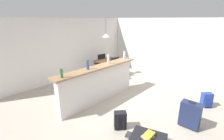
# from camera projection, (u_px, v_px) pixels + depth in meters

# --- Properties ---
(ground_plane) EXTENTS (13.00, 13.00, 0.05)m
(ground_plane) POSITION_uv_depth(u_px,v_px,m) (126.00, 101.00, 5.13)
(ground_plane) COLOR #ADA393
(wall_back) EXTENTS (6.60, 0.10, 2.50)m
(wall_back) POSITION_uv_depth(u_px,v_px,m) (69.00, 49.00, 6.71)
(wall_back) COLOR silver
(wall_back) RESTS_ON ground_plane
(wall_right) EXTENTS (0.10, 6.00, 2.50)m
(wall_right) POSITION_uv_depth(u_px,v_px,m) (164.00, 48.00, 7.06)
(wall_right) COLOR silver
(wall_right) RESTS_ON ground_plane
(partition_half_wall) EXTENTS (2.80, 0.20, 1.07)m
(partition_half_wall) POSITION_uv_depth(u_px,v_px,m) (99.00, 85.00, 4.93)
(partition_half_wall) COLOR silver
(partition_half_wall) RESTS_ON ground_plane
(bar_countertop) EXTENTS (2.96, 0.40, 0.05)m
(bar_countertop) POSITION_uv_depth(u_px,v_px,m) (99.00, 67.00, 4.76)
(bar_countertop) COLOR #93704C
(bar_countertop) RESTS_ON partition_half_wall
(bottle_green) EXTENTS (0.06, 0.06, 0.23)m
(bottle_green) POSITION_uv_depth(u_px,v_px,m) (62.00, 73.00, 3.81)
(bottle_green) COLOR #2D6B38
(bottle_green) RESTS_ON bar_countertop
(bottle_blue) EXTENTS (0.07, 0.07, 0.27)m
(bottle_blue) POSITION_uv_depth(u_px,v_px,m) (88.00, 65.00, 4.45)
(bottle_blue) COLOR #284C89
(bottle_blue) RESTS_ON bar_countertop
(bottle_white) EXTENTS (0.06, 0.06, 0.29)m
(bottle_white) POSITION_uv_depth(u_px,v_px,m) (108.00, 59.00, 4.99)
(bottle_white) COLOR silver
(bottle_white) RESTS_ON bar_countertop
(bottle_clear) EXTENTS (0.07, 0.07, 0.26)m
(bottle_clear) POSITION_uv_depth(u_px,v_px,m) (124.00, 55.00, 5.61)
(bottle_clear) COLOR silver
(bottle_clear) RESTS_ON bar_countertop
(dining_table) EXTENTS (1.10, 0.80, 0.74)m
(dining_table) POSITION_uv_depth(u_px,v_px,m) (109.00, 62.00, 7.07)
(dining_table) COLOR #4C331E
(dining_table) RESTS_ON ground_plane
(dining_chair_near_partition) EXTENTS (0.48, 0.48, 0.93)m
(dining_chair_near_partition) POSITION_uv_depth(u_px,v_px,m) (116.00, 67.00, 6.74)
(dining_chair_near_partition) COLOR black
(dining_chair_near_partition) RESTS_ON ground_plane
(dining_chair_far_side) EXTENTS (0.46, 0.46, 0.93)m
(dining_chair_far_side) POSITION_uv_depth(u_px,v_px,m) (101.00, 63.00, 7.49)
(dining_chair_far_side) COLOR black
(dining_chair_far_side) RESTS_ON ground_plane
(pendant_lamp) EXTENTS (0.34, 0.34, 0.81)m
(pendant_lamp) POSITION_uv_depth(u_px,v_px,m) (106.00, 35.00, 6.69)
(pendant_lamp) COLOR black
(backpack_blue) EXTENTS (0.34, 0.34, 0.42)m
(backpack_blue) POSITION_uv_depth(u_px,v_px,m) (207.00, 100.00, 4.68)
(backpack_blue) COLOR #233D93
(backpack_blue) RESTS_ON ground_plane
(suitcase_upright_navy) EXTENTS (0.26, 0.45, 0.67)m
(suitcase_upright_navy) POSITION_uv_depth(u_px,v_px,m) (190.00, 114.00, 3.76)
(suitcase_upright_navy) COLOR #1E284C
(suitcase_upright_navy) RESTS_ON ground_plane
(backpack_black) EXTENTS (0.34, 0.34, 0.42)m
(backpack_black) POSITION_uv_depth(u_px,v_px,m) (120.00, 120.00, 3.76)
(backpack_black) COLOR black
(backpack_black) RESTS_ON ground_plane
(book_stack) EXTENTS (0.29, 0.22, 0.07)m
(book_stack) POSITION_uv_depth(u_px,v_px,m) (148.00, 135.00, 3.19)
(book_stack) COLOR tan
(book_stack) RESTS_ON suitcase_flat_black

